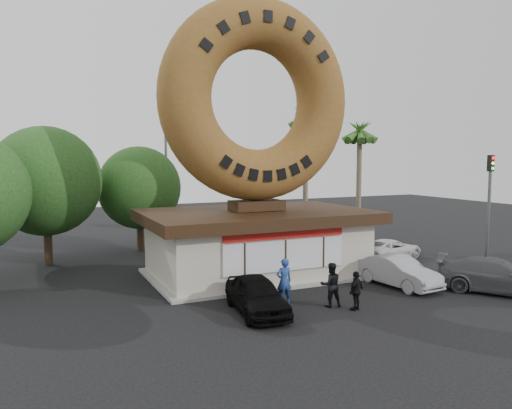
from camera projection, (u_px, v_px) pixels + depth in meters
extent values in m
plane|color=black|center=(319.00, 307.00, 19.91)|extent=(90.00, 90.00, 0.00)
cube|color=beige|center=(257.00, 246.00, 25.19)|extent=(10.00, 6.00, 3.00)
cube|color=#999993|center=(257.00, 273.00, 25.32)|extent=(10.60, 6.60, 0.15)
cube|color=#3F3F3F|center=(257.00, 215.00, 25.04)|extent=(10.00, 6.00, 0.10)
cube|color=black|center=(257.00, 216.00, 25.04)|extent=(11.20, 7.20, 0.55)
cube|color=silver|center=(285.00, 255.00, 22.42)|extent=(6.00, 0.12, 1.40)
cube|color=#AF140F|center=(285.00, 233.00, 22.31)|extent=(6.00, 0.10, 0.45)
cube|color=black|center=(257.00, 205.00, 24.99)|extent=(2.60, 1.40, 0.50)
torus|color=brown|center=(257.00, 100.00, 24.49)|extent=(9.90, 2.52, 9.90)
cylinder|color=#473321|center=(48.00, 235.00, 27.55)|extent=(0.44, 0.44, 3.30)
sphere|color=#184217|center=(46.00, 181.00, 27.26)|extent=(6.00, 6.00, 6.00)
cylinder|color=#473321|center=(140.00, 228.00, 31.67)|extent=(0.44, 0.44, 2.86)
sphere|color=#184217|center=(139.00, 188.00, 31.42)|extent=(5.20, 5.20, 5.20)
cylinder|color=#726651|center=(305.00, 178.00, 35.25)|extent=(0.36, 0.36, 9.00)
cylinder|color=#726651|center=(359.00, 185.00, 35.40)|extent=(0.36, 0.36, 8.00)
cylinder|color=#59595E|center=(166.00, 186.00, 33.16)|extent=(0.18, 0.18, 8.00)
cylinder|color=#59595E|center=(179.00, 128.00, 33.16)|extent=(1.80, 0.12, 0.12)
cube|color=#59595E|center=(192.00, 129.00, 33.54)|extent=(0.45, 0.20, 0.12)
cylinder|color=#59595E|center=(489.00, 208.00, 29.06)|extent=(0.18, 0.18, 6.00)
cube|color=black|center=(491.00, 163.00, 28.81)|extent=(0.30, 0.28, 0.95)
sphere|color=red|center=(493.00, 158.00, 28.65)|extent=(0.18, 0.18, 0.18)
sphere|color=yellow|center=(493.00, 163.00, 28.67)|extent=(0.18, 0.18, 0.18)
sphere|color=green|center=(493.00, 168.00, 28.70)|extent=(0.18, 0.18, 0.18)
imported|color=navy|center=(284.00, 281.00, 20.26)|extent=(0.69, 0.46, 1.88)
imported|color=black|center=(331.00, 285.00, 19.87)|extent=(1.00, 0.86, 1.78)
imported|color=black|center=(356.00, 291.00, 19.42)|extent=(0.98, 0.72, 1.54)
imported|color=black|center=(257.00, 295.00, 19.06)|extent=(2.16, 4.36, 1.43)
imported|color=#95969A|center=(398.00, 272.00, 23.00)|extent=(1.94, 4.34, 1.38)
imported|color=#525557|center=(498.00, 276.00, 21.94)|extent=(4.73, 5.32, 1.48)
imported|color=silver|center=(390.00, 249.00, 29.24)|extent=(4.50, 2.77, 1.16)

